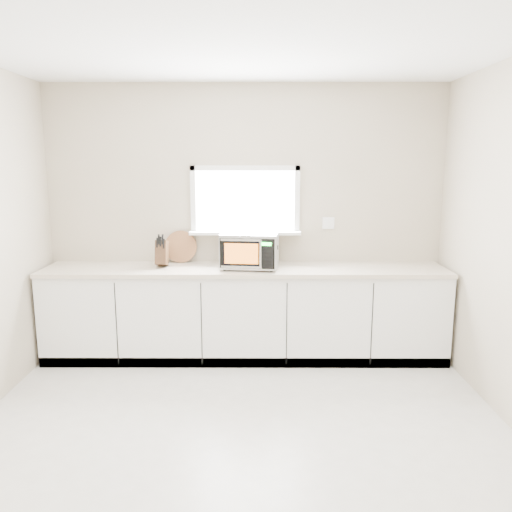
{
  "coord_description": "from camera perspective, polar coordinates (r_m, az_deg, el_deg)",
  "views": [
    {
      "loc": [
        0.13,
        -3.08,
        1.94
      ],
      "look_at": [
        0.11,
        1.55,
        1.06
      ],
      "focal_mm": 35.0,
      "sensor_mm": 36.0,
      "label": 1
    }
  ],
  "objects": [
    {
      "name": "microwave",
      "position": [
        4.82,
        -0.7,
        0.75
      ],
      "size": [
        0.58,
        0.49,
        0.35
      ],
      "rotation": [
        0.0,
        0.0,
        -0.11
      ],
      "color": "black",
      "rests_on": "countertop"
    },
    {
      "name": "back_wall",
      "position": [
        5.11,
        -1.23,
        4.27
      ],
      "size": [
        4.0,
        0.17,
        2.7
      ],
      "color": "#C1B299",
      "rests_on": "ground"
    },
    {
      "name": "cutting_board",
      "position": [
        5.15,
        -8.6,
        1.06
      ],
      "size": [
        0.33,
        0.08,
        0.33
      ],
      "primitive_type": "cylinder",
      "rotation": [
        1.4,
        0.0,
        0.0
      ],
      "color": "brown",
      "rests_on": "countertop"
    },
    {
      "name": "cabinets",
      "position": [
        5.01,
        -1.28,
        -6.67
      ],
      "size": [
        3.92,
        0.6,
        0.88
      ],
      "primitive_type": "cube",
      "color": "white",
      "rests_on": "ground"
    },
    {
      "name": "coffee_grinder",
      "position": [
        4.84,
        1.8,
        -0.05
      ],
      "size": [
        0.15,
        0.15,
        0.23
      ],
      "rotation": [
        0.0,
        0.0,
        -0.15
      ],
      "color": "silver",
      "rests_on": "countertop"
    },
    {
      "name": "ground",
      "position": [
        3.64,
        -1.99,
        -21.46
      ],
      "size": [
        4.0,
        4.0,
        0.0
      ],
      "primitive_type": "plane",
      "color": "beige",
      "rests_on": "ground"
    },
    {
      "name": "countertop",
      "position": [
        4.88,
        -1.3,
        -1.55
      ],
      "size": [
        3.92,
        0.64,
        0.04
      ],
      "primitive_type": "cube",
      "color": "beige",
      "rests_on": "cabinets"
    },
    {
      "name": "knife_block",
      "position": [
        4.97,
        -10.7,
        0.39
      ],
      "size": [
        0.11,
        0.23,
        0.33
      ],
      "rotation": [
        0.0,
        0.0,
        0.0
      ],
      "color": "#4B301A",
      "rests_on": "countertop"
    }
  ]
}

